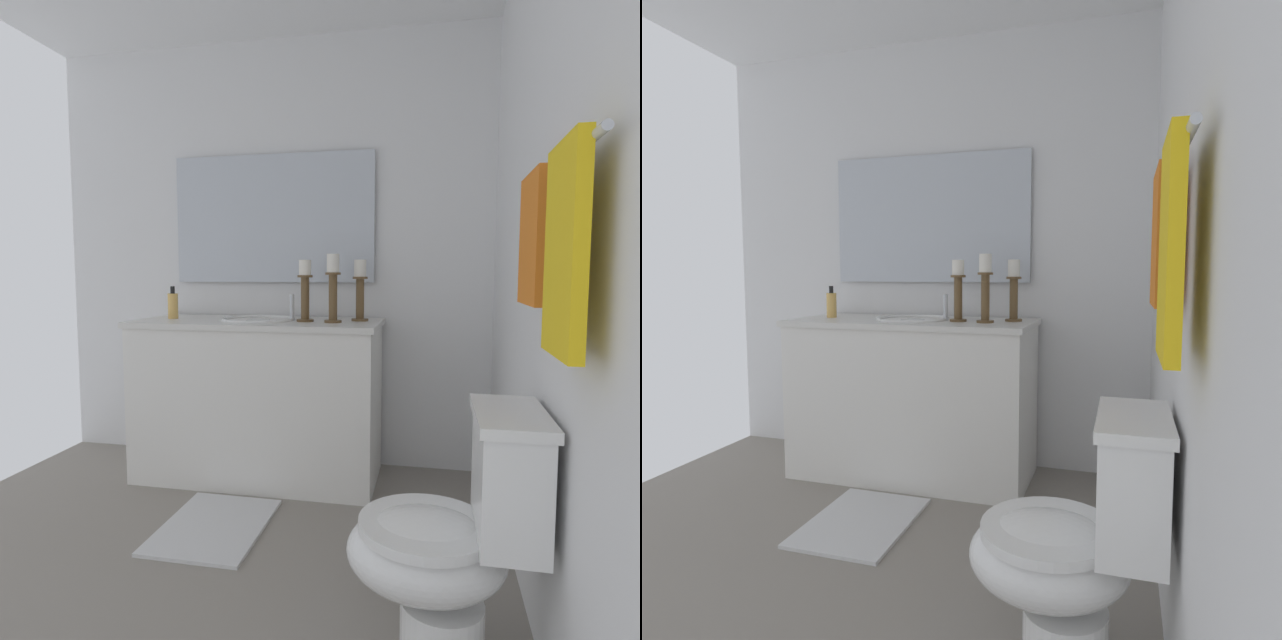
# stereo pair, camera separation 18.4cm
# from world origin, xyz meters

# --- Properties ---
(floor) EXTENTS (2.76, 2.61, 0.02)m
(floor) POSITION_xyz_m (0.00, 0.00, -0.01)
(floor) COLOR gray
(floor) RESTS_ON ground
(wall_back) EXTENTS (2.76, 0.04, 2.45)m
(wall_back) POSITION_xyz_m (0.00, 1.30, 1.23)
(wall_back) COLOR white
(wall_back) RESTS_ON ground
(wall_left) EXTENTS (0.04, 2.61, 2.45)m
(wall_left) POSITION_xyz_m (-1.38, 0.00, 1.23)
(wall_left) COLOR white
(wall_left) RESTS_ON ground
(vanity_cabinet) EXTENTS (0.58, 1.33, 0.86)m
(vanity_cabinet) POSITION_xyz_m (-1.06, 0.04, 0.43)
(vanity_cabinet) COLOR white
(vanity_cabinet) RESTS_ON ground
(sink_basin) EXTENTS (0.40, 0.40, 0.24)m
(sink_basin) POSITION_xyz_m (-1.06, 0.04, 0.83)
(sink_basin) COLOR white
(sink_basin) RESTS_ON vanity_cabinet
(mirror) EXTENTS (0.02, 1.19, 0.74)m
(mirror) POSITION_xyz_m (-1.34, 0.04, 1.43)
(mirror) COLOR silver
(candle_holder_tall) EXTENTS (0.09, 0.09, 0.32)m
(candle_holder_tall) POSITION_xyz_m (-1.13, 0.58, 1.04)
(candle_holder_tall) COLOR brown
(candle_holder_tall) RESTS_ON vanity_cabinet
(candle_holder_short) EXTENTS (0.09, 0.09, 0.35)m
(candle_holder_short) POSITION_xyz_m (-1.01, 0.46, 1.05)
(candle_holder_short) COLOR brown
(candle_holder_short) RESTS_ON vanity_cabinet
(candle_holder_mid) EXTENTS (0.09, 0.09, 0.32)m
(candle_holder_mid) POSITION_xyz_m (-1.03, 0.30, 1.04)
(candle_holder_mid) COLOR brown
(candle_holder_mid) RESTS_ON vanity_cabinet
(soap_bottle) EXTENTS (0.06, 0.06, 0.18)m
(soap_bottle) POSITION_xyz_m (-1.05, -0.46, 0.94)
(soap_bottle) COLOR #E5B259
(soap_bottle) RESTS_ON vanity_cabinet
(toilet) EXTENTS (0.39, 0.54, 0.75)m
(toilet) POSITION_xyz_m (0.18, 1.02, 0.37)
(toilet) COLOR white
(toilet) RESTS_ON ground
(towel_bar) EXTENTS (0.75, 0.02, 0.02)m
(towel_bar) POSITION_xyz_m (0.31, 1.24, 1.37)
(towel_bar) COLOR silver
(towel_near_vanity) EXTENTS (0.28, 0.03, 0.36)m
(towel_near_vanity) POSITION_xyz_m (0.12, 1.23, 1.21)
(towel_near_vanity) COLOR orange
(towel_near_vanity) RESTS_ON towel_bar
(towel_center) EXTENTS (0.26, 0.03, 0.44)m
(towel_center) POSITION_xyz_m (0.49, 1.23, 1.17)
(towel_center) COLOR yellow
(towel_center) RESTS_ON towel_bar
(bath_mat) EXTENTS (0.60, 0.44, 0.02)m
(bath_mat) POSITION_xyz_m (-0.43, 0.04, 0.01)
(bath_mat) COLOR silver
(bath_mat) RESTS_ON ground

